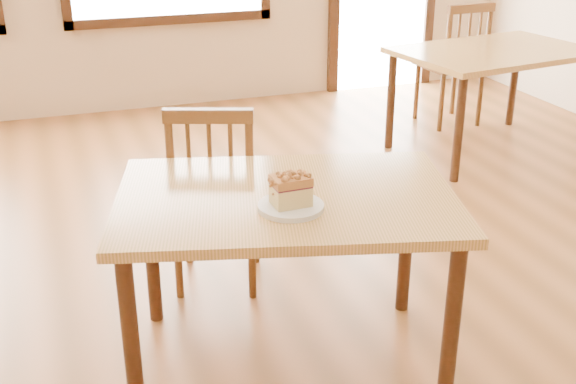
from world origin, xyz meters
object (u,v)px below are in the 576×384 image
Objects in this scene: cafe_chair_main at (215,194)px; cake_slice at (290,189)px; plate at (291,207)px; cafe_chair_second at (454,63)px; cafe_table_second at (494,61)px; cafe_table_main at (286,216)px.

cafe_chair_main is 0.91m from cake_slice.
cafe_chair_main is 3.98× the size of plate.
plate is at bearing 46.02° from cafe_chair_second.
cafe_chair_main is at bearing 95.25° from plate.
cafe_table_second is at bearing 79.46° from cafe_chair_second.
plate is at bearing -145.96° from cafe_table_second.
cafe_table_second is 6.10× the size of plate.
cafe_chair_main is 0.65× the size of cafe_table_second.
cafe_chair_main is at bearing 113.64° from cafe_table_main.
cafe_table_main is 1.45× the size of cafe_chair_second.
cake_slice reaches higher than plate.
cafe_chair_second is at bearing -122.69° from cafe_chair_main.
cake_slice reaches higher than cafe_table_second.
cafe_table_second is at bearing 42.33° from plate.
cake_slice is at bearing -145.97° from cafe_table_second.
plate reaches higher than cafe_table_second.
cafe_chair_main is at bearing -160.61° from cafe_table_second.
cafe_table_main and cafe_table_second have the same top height.
cafe_chair_main is 6.42× the size of cake_slice.
cafe_chair_main is 0.89m from plate.
cafe_chair_second is 4.19× the size of plate.
cafe_chair_second is 6.75× the size of cake_slice.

